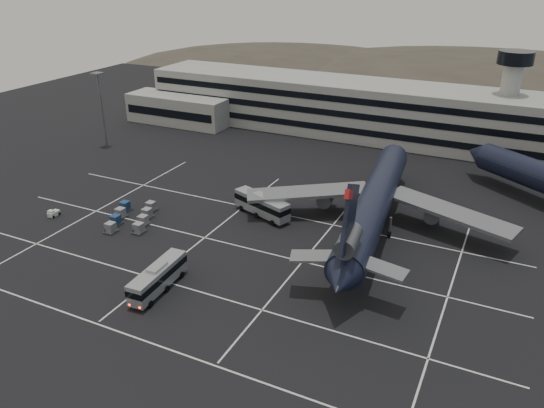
{
  "coord_description": "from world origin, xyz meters",
  "views": [
    {
      "loc": [
        38.8,
        -62.27,
        42.83
      ],
      "look_at": [
        3.07,
        11.53,
        5.0
      ],
      "focal_mm": 35.0,
      "sensor_mm": 36.0,
      "label": 1
    }
  ],
  "objects_px": {
    "bus_near": "(158,277)",
    "uld_cluster": "(132,217)",
    "tug_a": "(53,213)",
    "trijet_main": "(374,203)",
    "bus_far": "(262,204)"
  },
  "relations": [
    {
      "from": "bus_near",
      "to": "uld_cluster",
      "type": "xyz_separation_m",
      "value": [
        -17.81,
        15.77,
        -1.32
      ]
    },
    {
      "from": "tug_a",
      "to": "trijet_main",
      "type": "bearing_deg",
      "value": 15.64
    },
    {
      "from": "trijet_main",
      "to": "uld_cluster",
      "type": "bearing_deg",
      "value": -165.28
    },
    {
      "from": "trijet_main",
      "to": "uld_cluster",
      "type": "height_order",
      "value": "trijet_main"
    },
    {
      "from": "tug_a",
      "to": "uld_cluster",
      "type": "relative_size",
      "value": 0.17
    },
    {
      "from": "bus_far",
      "to": "tug_a",
      "type": "height_order",
      "value": "bus_far"
    },
    {
      "from": "uld_cluster",
      "to": "bus_near",
      "type": "bearing_deg",
      "value": -41.51
    },
    {
      "from": "trijet_main",
      "to": "bus_far",
      "type": "xyz_separation_m",
      "value": [
        -19.83,
        -3.23,
        -2.91
      ]
    },
    {
      "from": "bus_near",
      "to": "uld_cluster",
      "type": "relative_size",
      "value": 0.91
    },
    {
      "from": "bus_near",
      "to": "uld_cluster",
      "type": "height_order",
      "value": "bus_near"
    },
    {
      "from": "tug_a",
      "to": "uld_cluster",
      "type": "height_order",
      "value": "uld_cluster"
    },
    {
      "from": "tug_a",
      "to": "uld_cluster",
      "type": "distance_m",
      "value": 14.97
    },
    {
      "from": "trijet_main",
      "to": "bus_far",
      "type": "distance_m",
      "value": 20.3
    },
    {
      "from": "trijet_main",
      "to": "bus_near",
      "type": "distance_m",
      "value": 38.37
    },
    {
      "from": "bus_far",
      "to": "uld_cluster",
      "type": "height_order",
      "value": "bus_far"
    }
  ]
}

